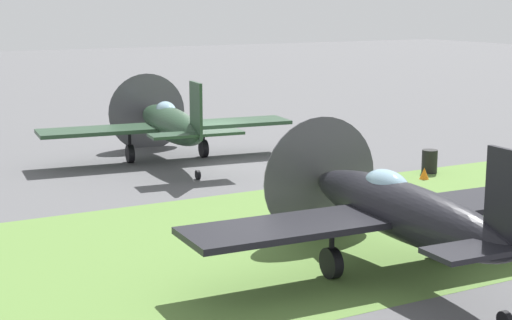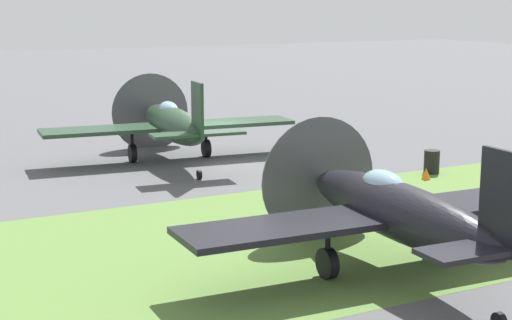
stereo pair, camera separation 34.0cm
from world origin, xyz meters
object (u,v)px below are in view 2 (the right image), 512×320
Objects in this scene: airplane_wingman at (394,210)px; fuel_drum at (432,162)px; airplane_lead at (172,123)px; runway_marker_cone at (426,174)px.

fuel_drum is at bearing 48.22° from airplane_wingman.
airplane_lead is 24.28× the size of runway_marker_cone.
airplane_lead is at bearing 139.07° from fuel_drum.
airplane_wingman reaches higher than runway_marker_cone.
airplane_lead is at bearing 90.64° from airplane_wingman.
fuel_drum is (8.49, 8.66, -1.16)m from airplane_wingman.
runway_marker_cone is at bearing 48.76° from airplane_wingman.
airplane_wingman is at bearing -85.57° from airplane_lead.
airplane_wingman is at bearing -134.44° from fuel_drum.
airplane_lead reaches higher than runway_marker_cone.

